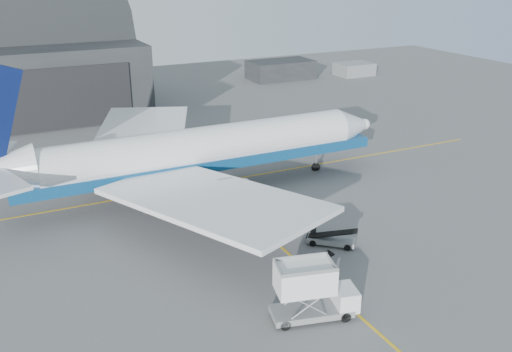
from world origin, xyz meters
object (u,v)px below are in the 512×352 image
airliner (187,153)px  belt_loader_a (310,269)px  belt_loader_b (331,239)px  catering_truck (312,292)px  pushback_tug (233,221)px

airliner → belt_loader_a: (3.01, -21.41, -4.37)m
airliner → belt_loader_b: 19.68m
belt_loader_a → belt_loader_b: 5.88m
airliner → catering_truck: 26.86m
belt_loader_a → catering_truck: bearing=-123.3°
airliner → pushback_tug: airliner is taller
catering_truck → pushback_tug: catering_truck is taller
airliner → catering_truck: airliner is taller
airliner → pushback_tug: bearing=-84.8°
catering_truck → pushback_tug: 16.65m
pushback_tug → catering_truck: bearing=-86.8°
belt_loader_b → belt_loader_a: bearing=-98.6°
airliner → belt_loader_a: size_ratio=11.67×
pushback_tug → belt_loader_a: pushback_tug is taller
pushback_tug → belt_loader_a: bearing=-72.4°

